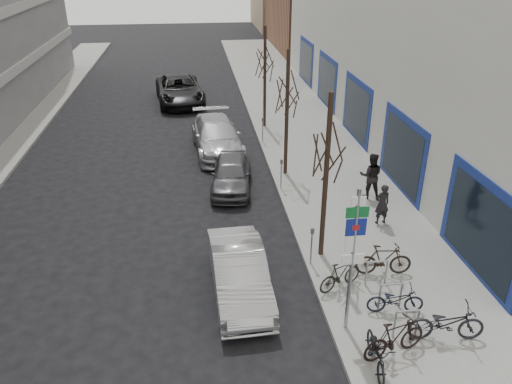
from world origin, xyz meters
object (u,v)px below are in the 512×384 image
object	(u,v)px
tree_near	(328,139)
bike_mid_inner	(340,275)
bike_far_curb	(447,320)
parked_car_back	(217,136)
bike_mid_curb	(396,298)
tree_far	(265,53)
highway_sign_pole	(353,253)
bike_near_right	(395,338)
pedestrian_near	(382,204)
tree_mid	(288,84)
lane_car	(180,90)
parked_car_front	(239,273)
meter_front	(312,243)
bike_near_left	(377,350)
bike_rack	(390,293)
pedestrian_far	(371,175)
meter_mid	(281,171)
parked_car_mid	(231,174)
meter_back	(263,127)
bike_far_inner	(384,259)

from	to	relation	value
tree_near	bike_mid_inner	bearing A→B (deg)	-86.77
bike_far_curb	parked_car_back	world-z (taller)	parked_car_back
parked_car_back	bike_mid_inner	bearing A→B (deg)	-80.32
bike_mid_curb	tree_far	bearing A→B (deg)	11.39
highway_sign_pole	parked_car_back	xyz separation A→B (m)	(-2.60, 13.34, -1.67)
bike_near_right	pedestrian_near	bearing A→B (deg)	-33.45
tree_mid	bike_mid_inner	world-z (taller)	tree_mid
bike_far_curb	lane_car	bearing A→B (deg)	23.92
bike_mid_curb	bike_mid_inner	size ratio (longest dim) A/B	1.02
tree_far	bike_far_curb	size ratio (longest dim) A/B	2.85
parked_car_front	parked_car_back	size ratio (longest dim) A/B	0.80
meter_front	tree_near	bearing A→B (deg)	48.01
lane_car	pedestrian_near	xyz separation A→B (m)	(7.32, -17.09, 0.07)
tree_mid	bike_mid_inner	xyz separation A→B (m)	(0.10, -8.34, -3.49)
bike_near_left	lane_car	xyz separation A→B (m)	(-4.83, 23.68, 0.19)
bike_rack	pedestrian_far	size ratio (longest dim) A/B	1.21
highway_sign_pole	parked_car_back	size ratio (longest dim) A/B	0.77
bike_mid_curb	pedestrian_far	size ratio (longest dim) A/B	0.83
meter_front	parked_car_front	distance (m)	2.57
tree_mid	tree_far	xyz separation A→B (m)	(0.00, 6.50, 0.00)
bike_mid_curb	tree_mid	bearing A→B (deg)	14.48
tree_near	lane_car	size ratio (longest dim) A/B	0.91
meter_mid	bike_far_curb	xyz separation A→B (m)	(2.61, -9.22, -0.18)
highway_sign_pole	meter_front	distance (m)	3.39
parked_car_back	pedestrian_far	size ratio (longest dim) A/B	2.91
bike_mid_curb	parked_car_mid	size ratio (longest dim) A/B	0.39
highway_sign_pole	meter_mid	xyz separation A→B (m)	(-0.25, 8.51, -1.54)
tree_mid	parked_car_front	xyz separation A→B (m)	(-2.80, -8.02, -3.39)
tree_far	meter_front	size ratio (longest dim) A/B	4.33
meter_mid	meter_back	world-z (taller)	same
bike_rack	parked_car_front	distance (m)	4.23
tree_near	bike_mid_inner	distance (m)	3.95
highway_sign_pole	meter_front	xyz separation A→B (m)	(-0.25, 3.01, -1.54)
tree_near	pedestrian_far	size ratio (longest dim) A/B	2.95
pedestrian_far	tree_far	bearing A→B (deg)	-57.12
bike_near_right	tree_near	bearing A→B (deg)	-8.10
bike_near_left	parked_car_back	world-z (taller)	parked_car_back
tree_near	parked_car_front	xyz separation A→B (m)	(-2.80, -1.52, -3.39)
meter_mid	parked_car_front	size ratio (longest dim) A/B	0.29
bike_far_inner	bike_mid_inner	bearing A→B (deg)	114.78
parked_car_front	bike_far_curb	bearing A→B (deg)	-30.84
highway_sign_pole	meter_front	world-z (taller)	highway_sign_pole
bike_rack	meter_front	bearing A→B (deg)	124.51
tree_mid	bike_mid_curb	world-z (taller)	tree_mid
tree_far	bike_far_inner	world-z (taller)	tree_far
bike_far_curb	tree_far	bearing A→B (deg)	14.44
highway_sign_pole	tree_mid	bearing A→B (deg)	88.86
bike_near_right	bike_mid_curb	bearing A→B (deg)	-38.62
lane_car	bike_mid_inner	bearing A→B (deg)	-83.12
bike_rack	lane_car	distance (m)	22.48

